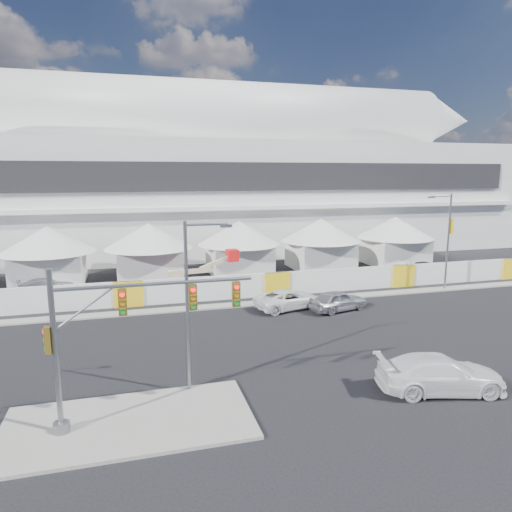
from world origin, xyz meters
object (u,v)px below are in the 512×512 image
object	(u,v)px
streetlight_curb	(447,235)
lot_car_c	(47,286)
sedan_silver	(338,300)
traffic_mast	(106,339)
pickup_near	(440,374)
lot_car_b	(425,267)
pickup_curb	(288,299)
streetlight_median	(192,295)
boom_lift	(185,284)
lot_car_a	(406,269)

from	to	relation	value
streetlight_curb	lot_car_c	bearing A→B (deg)	166.71
sedan_silver	traffic_mast	distance (m)	20.32
streetlight_curb	pickup_near	bearing A→B (deg)	-127.79
lot_car_b	streetlight_curb	world-z (taller)	streetlight_curb
pickup_curb	pickup_near	size ratio (longest dim) A/B	0.89
lot_car_b	streetlight_median	world-z (taller)	streetlight_median
lot_car_c	boom_lift	xyz separation A→B (m)	(11.35, -4.01, 0.33)
pickup_near	streetlight_median	size ratio (longest dim) A/B	0.75
boom_lift	pickup_curb	bearing A→B (deg)	-46.23
lot_car_b	boom_lift	bearing A→B (deg)	90.97
lot_car_b	traffic_mast	bearing A→B (deg)	121.42
lot_car_c	traffic_mast	distance (m)	24.50
streetlight_median	boom_lift	size ratio (longest dim) A/B	1.08
sedan_silver	pickup_curb	world-z (taller)	sedan_silver
pickup_near	boom_lift	bearing A→B (deg)	37.94
pickup_near	lot_car_a	size ratio (longest dim) A/B	1.36
sedan_silver	streetlight_curb	bearing A→B (deg)	-87.54
traffic_mast	streetlight_median	bearing A→B (deg)	32.31
lot_car_a	boom_lift	bearing A→B (deg)	131.39
lot_car_c	pickup_curb	bearing A→B (deg)	-130.93
pickup_near	streetlight_curb	world-z (taller)	streetlight_curb
lot_car_b	streetlight_median	bearing A→B (deg)	121.90
pickup_curb	streetlight_curb	distance (m)	15.77
traffic_mast	streetlight_curb	bearing A→B (deg)	29.57
lot_car_a	traffic_mast	bearing A→B (deg)	164.62
pickup_curb	traffic_mast	xyz separation A→B (m)	(-12.43, -13.80, 3.05)
sedan_silver	lot_car_c	distance (m)	24.59
streetlight_median	boom_lift	xyz separation A→B (m)	(1.65, 17.22, -3.70)
streetlight_median	boom_lift	bearing A→B (deg)	84.51
pickup_curb	streetlight_median	bearing A→B (deg)	129.21
lot_car_c	streetlight_median	xyz separation A→B (m)	(9.69, -21.23, 4.03)
streetlight_median	streetlight_curb	distance (m)	27.32
traffic_mast	sedan_silver	bearing A→B (deg)	37.90
pickup_near	lot_car_a	distance (m)	25.39
pickup_curb	streetlight_median	distance (m)	14.98
lot_car_b	streetlight_curb	xyz separation A→B (m)	(-2.72, -6.32, 4.26)
sedan_silver	boom_lift	size ratio (longest dim) A/B	0.62
traffic_mast	boom_lift	world-z (taller)	traffic_mast
streetlight_curb	boom_lift	bearing A→B (deg)	169.99
pickup_near	lot_car_b	world-z (taller)	pickup_near
boom_lift	traffic_mast	bearing A→B (deg)	-112.56
sedan_silver	streetlight_median	bearing A→B (deg)	116.24
sedan_silver	pickup_curb	distance (m)	3.73
pickup_near	lot_car_c	world-z (taller)	pickup_near
pickup_near	boom_lift	xyz separation A→B (m)	(-9.54, 20.27, 0.13)
pickup_near	traffic_mast	size ratio (longest dim) A/B	0.74
sedan_silver	streetlight_median	distance (m)	16.27
pickup_near	traffic_mast	bearing A→B (deg)	99.93
lot_car_c	boom_lift	world-z (taller)	boom_lift
pickup_near	traffic_mast	world-z (taller)	traffic_mast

